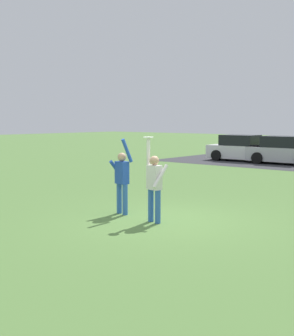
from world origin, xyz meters
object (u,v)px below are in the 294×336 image
(parked_car_white, at_px, (242,149))
(parked_car_silver, at_px, (285,151))
(person_catcher, at_px, (154,183))
(frisbee_disc, at_px, (148,137))
(person_defender, at_px, (122,178))

(parked_car_white, distance_m, parked_car_silver, 2.82)
(parked_car_white, bearing_deg, person_catcher, -69.34)
(person_catcher, distance_m, frisbee_disc, 1.13)
(person_defender, relative_size, parked_car_silver, 0.50)
(person_catcher, bearing_deg, frisbee_disc, -0.00)
(person_defender, distance_m, parked_car_white, 16.93)
(person_defender, height_order, parked_car_white, person_defender)
(frisbee_disc, distance_m, parked_car_silver, 16.55)
(person_catcher, bearing_deg, parked_car_silver, -67.74)
(parked_car_silver, bearing_deg, person_defender, -82.52)
(frisbee_disc, relative_size, parked_car_silver, 0.06)
(person_catcher, height_order, person_defender, person_catcher)
(frisbee_disc, height_order, parked_car_white, frisbee_disc)
(parked_car_white, bearing_deg, frisbee_disc, -69.98)
(parked_car_white, height_order, parked_car_silver, same)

